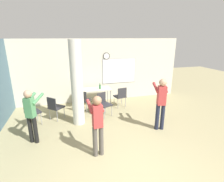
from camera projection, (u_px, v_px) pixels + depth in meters
ground_plane at (140, 181)px, 3.62m from camera, size 24.00×24.00×0.00m
wall_back at (96, 71)px, 7.87m from camera, size 8.00×0.15×2.80m
support_pillar at (77, 84)px, 5.66m from camera, size 0.39×0.39×2.80m
folding_table at (93, 90)px, 7.44m from camera, size 1.51×0.65×0.74m
bottle_on_table at (100, 87)px, 7.43m from camera, size 0.07×0.07×0.25m
waste_bin at (97, 107)px, 7.08m from camera, size 0.32×0.32×0.31m
chair_by_left_wall at (31, 111)px, 5.77m from camera, size 0.60×0.60×0.87m
chair_table_front at (104, 103)px, 6.52m from camera, size 0.59×0.59×0.87m
chair_table_left at (83, 99)px, 6.87m from camera, size 0.60×0.60×0.87m
chair_near_pillar at (55, 106)px, 6.17m from camera, size 0.62×0.62×0.87m
chair_table_right at (121, 95)px, 7.32m from camera, size 0.51×0.51×0.87m
person_playing_front at (97, 121)px, 4.18m from camera, size 0.38×0.61×1.57m
person_playing_side at (161, 100)px, 5.41m from camera, size 0.47×0.69×1.67m
person_watching_back at (31, 112)px, 4.72m from camera, size 0.52×0.62×1.54m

